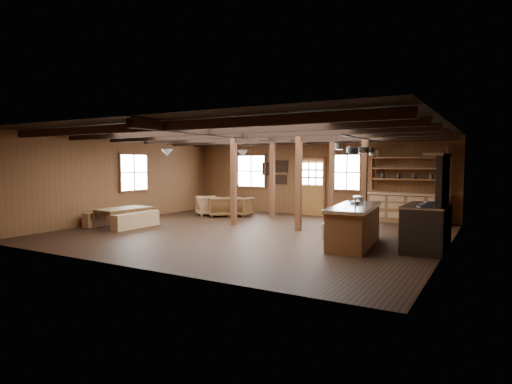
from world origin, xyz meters
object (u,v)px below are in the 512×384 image
kitchen_island (354,225)px  dining_table (124,217)px  armchair_a (219,207)px  commercial_range (429,220)px  armchair_c (208,206)px  armchair_b (240,206)px

kitchen_island → dining_table: bearing=179.2°
kitchen_island → armchair_a: kitchen_island is taller
commercial_range → armchair_a: size_ratio=2.72×
commercial_range → dining_table: (-8.54, -0.84, -0.39)m
commercial_range → dining_table: size_ratio=1.32×
kitchen_island → dining_table: size_ratio=1.59×
armchair_c → commercial_range: bearing=-158.6°
kitchen_island → armchair_b: (-5.20, 3.31, -0.13)m
armchair_a → armchair_b: (0.59, 0.49, -0.01)m
kitchen_island → armchair_b: size_ratio=3.32×
kitchen_island → dining_table: kitchen_island is taller
armchair_a → armchair_b: bearing=178.4°
commercial_range → armchair_b: (-6.80, 3.06, -0.32)m
dining_table → armchair_b: bearing=-20.1°
armchair_a → armchair_b: size_ratio=1.02×
armchair_a → armchair_c: (-0.57, 0.11, 0.00)m
commercial_range → dining_table: 8.59m
armchair_b → armchair_a: bearing=38.1°
armchair_a → armchair_b: 0.77m
armchair_c → kitchen_island: bearing=-164.7°
dining_table → armchair_c: 3.57m
dining_table → armchair_a: armchair_a is taller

